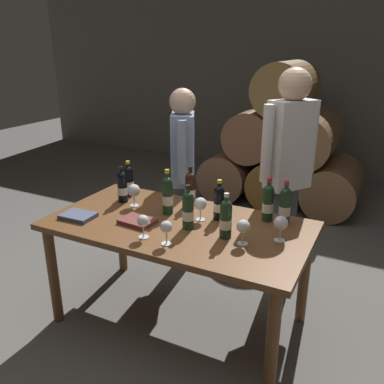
# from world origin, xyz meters

# --- Properties ---
(ground_plane) EXTENTS (14.00, 14.00, 0.00)m
(ground_plane) POSITION_xyz_m (0.00, 0.00, 0.00)
(ground_plane) COLOR #66635E
(cellar_back_wall) EXTENTS (10.00, 0.24, 2.80)m
(cellar_back_wall) POSITION_xyz_m (0.00, 4.20, 1.40)
(cellar_back_wall) COLOR slate
(cellar_back_wall) RESTS_ON ground_plane
(barrel_stack) EXTENTS (1.86, 0.90, 1.69)m
(barrel_stack) POSITION_xyz_m (0.00, 2.60, 0.66)
(barrel_stack) COLOR brown
(barrel_stack) RESTS_ON ground_plane
(dining_table) EXTENTS (1.70, 0.90, 0.76)m
(dining_table) POSITION_xyz_m (0.00, 0.00, 0.67)
(dining_table) COLOR brown
(dining_table) RESTS_ON ground_plane
(wine_bottle_0) EXTENTS (0.07, 0.07, 0.28)m
(wine_bottle_0) POSITION_xyz_m (0.35, -0.05, 0.88)
(wine_bottle_0) COLOR #19381E
(wine_bottle_0) RESTS_ON dining_table
(wine_bottle_1) EXTENTS (0.07, 0.07, 0.32)m
(wine_bottle_1) POSITION_xyz_m (-0.14, 0.11, 0.90)
(wine_bottle_1) COLOR #19381E
(wine_bottle_1) RESTS_ON dining_table
(wine_bottle_2) EXTENTS (0.07, 0.07, 0.28)m
(wine_bottle_2) POSITION_xyz_m (-0.58, 0.28, 0.88)
(wine_bottle_2) COLOR black
(wine_bottle_2) RESTS_ON dining_table
(wine_bottle_3) EXTENTS (0.07, 0.07, 0.29)m
(wine_bottle_3) POSITION_xyz_m (0.10, -0.04, 0.89)
(wine_bottle_3) COLOR #19381E
(wine_bottle_3) RESTS_ON dining_table
(wine_bottle_4) EXTENTS (0.07, 0.07, 0.29)m
(wine_bottle_4) POSITION_xyz_m (-0.07, 0.32, 0.89)
(wine_bottle_4) COLOR black
(wine_bottle_4) RESTS_ON dining_table
(wine_bottle_5) EXTENTS (0.07, 0.07, 0.28)m
(wine_bottle_5) POSITION_xyz_m (0.21, 0.18, 0.88)
(wine_bottle_5) COLOR black
(wine_bottle_5) RESTS_ON dining_table
(wine_bottle_6) EXTENTS (0.07, 0.07, 0.29)m
(wine_bottle_6) POSITION_xyz_m (0.62, 0.30, 0.89)
(wine_bottle_6) COLOR #19381E
(wine_bottle_6) RESTS_ON dining_table
(wine_bottle_7) EXTENTS (0.07, 0.07, 0.27)m
(wine_bottle_7) POSITION_xyz_m (-0.55, 0.15, 0.88)
(wine_bottle_7) COLOR black
(wine_bottle_7) RESTS_ON dining_table
(wine_bottle_8) EXTENTS (0.07, 0.07, 0.29)m
(wine_bottle_8) POSITION_xyz_m (0.50, 0.30, 0.89)
(wine_bottle_8) COLOR #19381E
(wine_bottle_8) RESTS_ON dining_table
(wine_glass_0) EXTENTS (0.07, 0.07, 0.15)m
(wine_glass_0) POSITION_xyz_m (-0.08, -0.28, 0.86)
(wine_glass_0) COLOR white
(wine_glass_0) RESTS_ON dining_table
(wine_glass_1) EXTENTS (0.08, 0.08, 0.16)m
(wine_glass_1) POSITION_xyz_m (0.11, 0.11, 0.87)
(wine_glass_1) COLOR white
(wine_glass_1) RESTS_ON dining_table
(wine_glass_2) EXTENTS (0.09, 0.09, 0.16)m
(wine_glass_2) POSITION_xyz_m (-0.43, 0.12, 0.88)
(wine_glass_2) COLOR white
(wine_glass_2) RESTS_ON dining_table
(wine_glass_3) EXTENTS (0.07, 0.07, 0.15)m
(wine_glass_3) POSITION_xyz_m (0.08, -0.29, 0.86)
(wine_glass_3) COLOR white
(wine_glass_3) RESTS_ON dining_table
(wine_glass_4) EXTENTS (0.08, 0.08, 0.15)m
(wine_glass_4) POSITION_xyz_m (0.48, -0.09, 0.87)
(wine_glass_4) COLOR white
(wine_glass_4) RESTS_ON dining_table
(wine_glass_5) EXTENTS (0.08, 0.08, 0.16)m
(wine_glass_5) POSITION_xyz_m (0.66, 0.05, 0.87)
(wine_glass_5) COLOR white
(wine_glass_5) RESTS_ON dining_table
(tasting_notebook) EXTENTS (0.23, 0.17, 0.03)m
(tasting_notebook) POSITION_xyz_m (-0.64, -0.23, 0.77)
(tasting_notebook) COLOR #4C5670
(tasting_notebook) RESTS_ON dining_table
(leather_ledger) EXTENTS (0.23, 0.18, 0.03)m
(leather_ledger) POSITION_xyz_m (-0.24, -0.12, 0.77)
(leather_ledger) COLOR brown
(leather_ledger) RESTS_ON dining_table
(sommelier_presenting) EXTENTS (0.33, 0.42, 1.72)m
(sommelier_presenting) POSITION_xyz_m (0.51, 0.75, 1.04)
(sommelier_presenting) COLOR #383842
(sommelier_presenting) RESTS_ON ground_plane
(taster_seated_left) EXTENTS (0.30, 0.45, 1.54)m
(taster_seated_left) POSITION_xyz_m (-0.35, 0.72, 0.92)
(taster_seated_left) COLOR #383842
(taster_seated_left) RESTS_ON ground_plane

